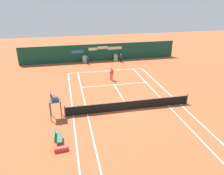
# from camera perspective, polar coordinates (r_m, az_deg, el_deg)

# --- Properties ---
(ground_plane) EXTENTS (80.00, 80.00, 0.01)m
(ground_plane) POSITION_cam_1_polar(r_m,az_deg,el_deg) (22.23, 3.93, -4.88)
(ground_plane) COLOR #A8512D
(tennis_net) EXTENTS (12.10, 0.10, 1.07)m
(tennis_net) POSITION_cam_1_polar(r_m,az_deg,el_deg) (21.51, 4.39, -4.39)
(tennis_net) COLOR #4C4C51
(tennis_net) RESTS_ON ground_plane
(sponsor_back_wall) EXTENTS (25.00, 1.02, 2.73)m
(sponsor_back_wall) POSITION_cam_1_polar(r_m,az_deg,el_deg) (36.80, -3.10, 8.76)
(sponsor_back_wall) COLOR #144233
(sponsor_back_wall) RESTS_ON ground_plane
(umpire_chair) EXTENTS (1.00, 1.00, 2.53)m
(umpire_chair) POSITION_cam_1_polar(r_m,az_deg,el_deg) (20.20, -14.27, -3.15)
(umpire_chair) COLOR #47474C
(umpire_chair) RESTS_ON ground_plane
(player_bench) EXTENTS (0.54, 1.27, 0.88)m
(player_bench) POSITION_cam_1_polar(r_m,az_deg,el_deg) (17.56, -13.62, -11.98)
(player_bench) COLOR #38383D
(player_bench) RESTS_ON ground_plane
(equipment_bag) EXTENTS (1.04, 0.36, 0.32)m
(equipment_bag) POSITION_cam_1_polar(r_m,az_deg,el_deg) (16.91, -12.51, -14.88)
(equipment_bag) COLOR #DB3838
(equipment_bag) RESTS_ON ground_plane
(player_on_baseline) EXTENTS (0.57, 0.74, 1.86)m
(player_on_baseline) POSITION_cam_1_polar(r_m,az_deg,el_deg) (28.42, -0.14, 3.68)
(player_on_baseline) COLOR red
(player_on_baseline) RESTS_ON ground_plane
(ball_kid_centre_post) EXTENTS (0.41, 0.19, 1.23)m
(ball_kid_centre_post) POSITION_cam_1_polar(r_m,az_deg,el_deg) (35.16, -6.15, 6.94)
(ball_kid_centre_post) COLOR black
(ball_kid_centre_post) RESTS_ON ground_plane
(ball_kid_right_post) EXTENTS (0.45, 0.19, 1.35)m
(ball_kid_right_post) POSITION_cam_1_polar(r_m,az_deg,el_deg) (36.05, 2.28, 7.57)
(ball_kid_right_post) COLOR black
(ball_kid_right_post) RESTS_ON ground_plane
(tennis_ball_by_sideline) EXTENTS (0.07, 0.07, 0.07)m
(tennis_ball_by_sideline) POSITION_cam_1_polar(r_m,az_deg,el_deg) (30.51, 1.90, 3.19)
(tennis_ball_by_sideline) COLOR #CCE033
(tennis_ball_by_sideline) RESTS_ON ground_plane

